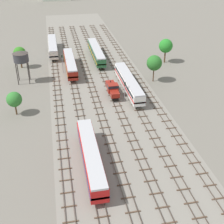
% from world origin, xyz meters
% --- Properties ---
extents(ground_plane, '(480.00, 480.00, 0.00)m').
position_xyz_m(ground_plane, '(0.00, 56.00, 0.00)').
color(ground_plane, slate).
extents(ballast_bed, '(27.53, 176.00, 0.01)m').
position_xyz_m(ballast_bed, '(0.00, 56.00, 0.00)').
color(ballast_bed, gray).
rests_on(ballast_bed, ground).
extents(track_far_left, '(2.40, 126.00, 0.29)m').
position_xyz_m(track_far_left, '(-11.76, 57.00, 0.14)').
color(track_far_left, '#47382D').
rests_on(track_far_left, ground).
extents(track_left, '(2.40, 126.00, 0.29)m').
position_xyz_m(track_left, '(-7.06, 57.00, 0.14)').
color(track_left, '#47382D').
rests_on(track_left, ground).
extents(track_centre_left, '(2.40, 126.00, 0.29)m').
position_xyz_m(track_centre_left, '(-2.35, 57.00, 0.14)').
color(track_centre_left, '#47382D').
rests_on(track_centre_left, ground).
extents(track_centre, '(2.40, 126.00, 0.29)m').
position_xyz_m(track_centre, '(2.35, 57.00, 0.14)').
color(track_centre, '#47382D').
rests_on(track_centre, ground).
extents(track_centre_right, '(2.40, 126.00, 0.29)m').
position_xyz_m(track_centre_right, '(7.06, 57.00, 0.14)').
color(track_centre_right, '#47382D').
rests_on(track_centre_right, ground).
extents(track_right, '(2.40, 126.00, 0.29)m').
position_xyz_m(track_right, '(11.76, 57.00, 0.14)').
color(track_right, '#47382D').
rests_on(track_right, ground).
extents(diesel_railcar_left_nearest, '(2.96, 20.50, 3.80)m').
position_xyz_m(diesel_railcar_left_nearest, '(-7.06, 19.11, 2.60)').
color(diesel_railcar_left_nearest, red).
rests_on(diesel_railcar_left_nearest, ground).
extents(shunter_loco_centre_near, '(2.74, 8.46, 3.10)m').
position_xyz_m(shunter_loco_centre_near, '(2.35, 46.58, 2.01)').
color(shunter_loco_centre_near, maroon).
rests_on(shunter_loco_centre_near, ground).
extents(passenger_coach_centre_right_mid, '(2.96, 22.00, 3.80)m').
position_xyz_m(passenger_coach_centre_right_mid, '(7.06, 48.18, 2.61)').
color(passenger_coach_centre_right_mid, white).
rests_on(passenger_coach_centre_right_mid, ground).
extents(diesel_railcar_left_midfar, '(2.96, 20.50, 3.80)m').
position_xyz_m(diesel_railcar_left_midfar, '(-7.06, 65.34, 2.60)').
color(diesel_railcar_left_midfar, maroon).
rests_on(diesel_railcar_left_midfar, ground).
extents(passenger_coach_centre_far, '(2.96, 22.00, 3.80)m').
position_xyz_m(passenger_coach_centre_far, '(2.35, 74.27, 2.61)').
color(passenger_coach_centre_far, '#286638').
rests_on(passenger_coach_centre_far, ground).
extents(diesel_railcar_far_left_farther, '(2.96, 20.50, 3.80)m').
position_xyz_m(diesel_railcar_far_left_farther, '(-11.76, 83.31, 2.60)').
color(diesel_railcar_far_left_farther, beige).
rests_on(diesel_railcar_far_left_farther, ground).
extents(water_tower, '(4.29, 4.29, 9.07)m').
position_xyz_m(water_tower, '(-20.67, 59.77, 7.53)').
color(water_tower, '#2D2826').
rests_on(water_tower, ground).
extents(signal_post_nearest, '(0.28, 0.47, 5.37)m').
position_xyz_m(signal_post_nearest, '(4.71, 42.80, 3.41)').
color(signal_post_nearest, gray).
rests_on(signal_post_nearest, ground).
extents(signal_post_near, '(0.28, 0.47, 5.75)m').
position_xyz_m(signal_post_near, '(-9.41, 64.85, 3.63)').
color(signal_post_near, gray).
rests_on(signal_post_near, ground).
extents(lineside_tree_0, '(4.32, 4.32, 7.72)m').
position_xyz_m(lineside_tree_0, '(15.58, 53.16, 5.54)').
color(lineside_tree_0, '#4C331E').
rests_on(lineside_tree_0, ground).
extents(lineside_tree_1, '(3.55, 3.55, 5.73)m').
position_xyz_m(lineside_tree_1, '(-21.62, 41.35, 3.93)').
color(lineside_tree_1, '#4C331E').
rests_on(lineside_tree_1, ground).
extents(lineside_tree_2, '(4.44, 4.44, 7.81)m').
position_xyz_m(lineside_tree_2, '(23.97, 67.00, 5.56)').
color(lineside_tree_2, '#4C331E').
rests_on(lineside_tree_2, ground).
extents(lineside_tree_3, '(3.85, 3.85, 6.76)m').
position_xyz_m(lineside_tree_3, '(-22.05, 71.33, 4.80)').
color(lineside_tree_3, '#4C331E').
rests_on(lineside_tree_3, ground).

